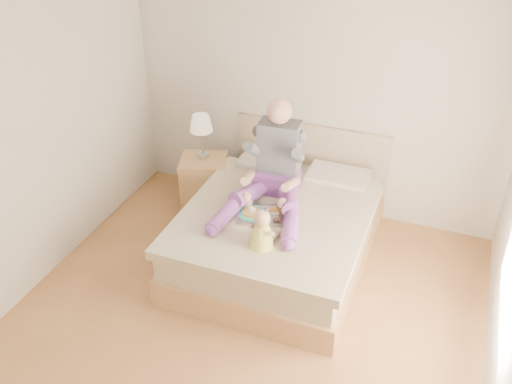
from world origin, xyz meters
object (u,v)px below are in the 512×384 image
(adult, at_px, (273,171))
(tray, at_px, (261,213))
(nightstand, at_px, (205,183))
(baby, at_px, (262,232))
(bed, at_px, (281,228))

(adult, distance_m, tray, 0.43)
(nightstand, relative_size, baby, 1.72)
(baby, bearing_deg, bed, 108.73)
(bed, bearing_deg, baby, -85.32)
(nightstand, xyz_separation_m, adult, (0.96, -0.43, 0.59))
(bed, relative_size, nightstand, 3.54)
(adult, relative_size, baby, 3.36)
(tray, xyz_separation_m, baby, (0.17, -0.42, 0.12))
(tray, bearing_deg, baby, -85.42)
(bed, bearing_deg, tray, -113.95)
(nightstand, relative_size, tray, 1.21)
(bed, bearing_deg, nightstand, 154.22)
(bed, relative_size, adult, 1.82)
(bed, distance_m, tray, 0.43)
(adult, bearing_deg, bed, -40.58)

